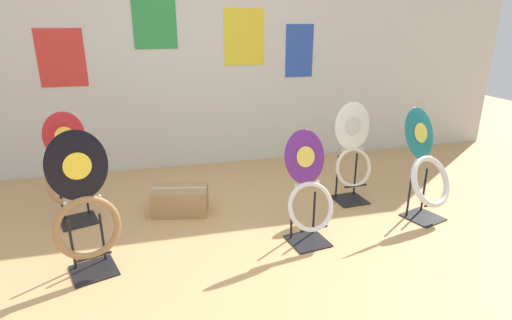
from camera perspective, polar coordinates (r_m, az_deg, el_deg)
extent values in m
plane|color=tan|center=(2.57, -3.58, -18.96)|extent=(14.00, 14.00, 0.00)
cube|color=silver|center=(4.51, -10.19, 15.21)|extent=(8.00, 0.06, 2.60)
cube|color=#284CAD|center=(4.76, 6.22, 15.23)|extent=(0.33, 0.01, 0.58)
cube|color=yellow|center=(4.57, -1.69, 17.13)|extent=(0.45, 0.01, 0.60)
cube|color=#2D8E47|center=(4.46, -14.30, 18.71)|extent=(0.44, 0.01, 0.56)
cube|color=red|center=(4.55, -26.06, 12.95)|extent=(0.45, 0.01, 0.57)
cube|color=black|center=(3.13, 7.41, -11.40)|extent=(0.32, 0.32, 0.01)
cylinder|color=black|center=(3.07, 5.10, -8.13)|extent=(0.02, 0.02, 0.35)
cylinder|color=black|center=(3.15, 8.28, -7.45)|extent=(0.02, 0.02, 0.35)
cylinder|color=black|center=(3.00, 8.27, -9.70)|extent=(0.22, 0.05, 0.02)
torus|color=silver|center=(2.97, 7.86, -6.60)|extent=(0.39, 0.24, 0.35)
ellipsoid|color=#60237F|center=(2.94, 6.98, 0.47)|extent=(0.35, 0.17, 0.40)
ellipsoid|color=#E5CC4C|center=(2.92, 7.13, 0.46)|extent=(0.15, 0.07, 0.15)
sphere|color=silver|center=(2.92, 5.76, -3.68)|extent=(0.02, 0.02, 0.02)
sphere|color=silver|center=(3.01, 8.82, -3.13)|extent=(0.02, 0.02, 0.02)
cube|color=black|center=(2.98, -22.13, -14.41)|extent=(0.35, 0.35, 0.01)
cylinder|color=black|center=(2.96, -24.80, -10.96)|extent=(0.02, 0.02, 0.35)
cylinder|color=black|center=(2.98, -21.06, -10.21)|extent=(0.02, 0.02, 0.35)
cylinder|color=black|center=(2.84, -22.18, -12.71)|extent=(0.22, 0.09, 0.02)
torus|color=#9E7042|center=(2.80, -22.89, -8.93)|extent=(0.44, 0.26, 0.42)
ellipsoid|color=black|center=(2.70, -24.20, -0.75)|extent=(0.37, 0.16, 0.45)
ellipsoid|color=yellow|center=(2.69, -24.16, -0.81)|extent=(0.16, 0.07, 0.17)
sphere|color=silver|center=(2.76, -25.61, -5.64)|extent=(0.02, 0.02, 0.02)
sphere|color=silver|center=(2.78, -21.46, -4.84)|extent=(0.02, 0.02, 0.02)
cube|color=black|center=(3.86, 13.22, -5.55)|extent=(0.30, 0.30, 0.01)
cylinder|color=black|center=(3.81, 11.50, -2.34)|extent=(0.02, 0.02, 0.41)
cylinder|color=black|center=(3.90, 14.00, -1.98)|extent=(0.02, 0.02, 0.41)
cylinder|color=black|center=(3.74, 14.03, -3.63)|extent=(0.22, 0.03, 0.02)
torus|color=beige|center=(3.73, 13.77, -1.07)|extent=(0.37, 0.16, 0.36)
ellipsoid|color=white|center=(3.68, 13.62, 4.75)|extent=(0.36, 0.10, 0.43)
ellipsoid|color=silver|center=(3.67, 13.74, 4.72)|extent=(0.16, 0.04, 0.16)
sphere|color=silver|center=(3.67, 12.28, 1.33)|extent=(0.02, 0.02, 0.02)
sphere|color=silver|center=(3.77, 14.83, 1.60)|extent=(0.02, 0.02, 0.02)
cube|color=black|center=(3.73, 22.72, -7.54)|extent=(0.35, 0.35, 0.01)
cylinder|color=black|center=(3.62, 21.05, -4.61)|extent=(0.02, 0.02, 0.39)
cylinder|color=black|center=(3.77, 22.88, -3.91)|extent=(0.02, 0.02, 0.39)
cylinder|color=black|center=(3.63, 24.02, -5.66)|extent=(0.22, 0.08, 0.02)
torus|color=silver|center=(3.59, 23.67, -2.80)|extent=(0.49, 0.37, 0.40)
ellipsoid|color=#197075|center=(3.57, 22.32, 3.59)|extent=(0.39, 0.26, 0.41)
ellipsoid|color=#EADB4C|center=(3.56, 22.50, 3.61)|extent=(0.17, 0.10, 0.16)
sphere|color=silver|center=(3.51, 21.88, -0.09)|extent=(0.02, 0.02, 0.02)
sphere|color=silver|center=(3.66, 23.70, 0.44)|extent=(0.02, 0.02, 0.02)
cube|color=black|center=(3.70, -23.97, -7.91)|extent=(0.35, 0.35, 0.01)
cylinder|color=black|center=(3.69, -26.19, -4.35)|extent=(0.02, 0.02, 0.46)
cylinder|color=black|center=(3.70, -23.20, -3.80)|extent=(0.02, 0.02, 0.46)
cylinder|color=black|center=(3.56, -24.17, -5.68)|extent=(0.22, 0.09, 0.02)
torus|color=#9E7042|center=(3.54, -24.70, -2.79)|extent=(0.43, 0.28, 0.39)
ellipsoid|color=#AD1E23|center=(3.52, -25.72, 3.15)|extent=(0.33, 0.18, 0.38)
ellipsoid|color=yellow|center=(3.50, -25.69, 3.13)|extent=(0.14, 0.07, 0.15)
sphere|color=silver|center=(3.54, -26.60, -0.15)|extent=(0.02, 0.02, 0.02)
sphere|color=silver|center=(3.55, -23.85, 0.34)|extent=(0.02, 0.02, 0.02)
cube|color=#A37F51|center=(3.56, -10.77, -5.65)|extent=(0.52, 0.38, 0.23)
cube|color=#B7AD89|center=(3.51, -10.89, -3.93)|extent=(0.46, 0.13, 0.00)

